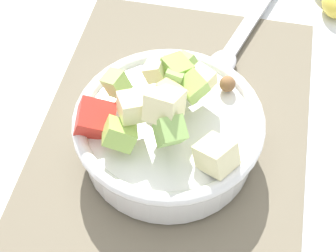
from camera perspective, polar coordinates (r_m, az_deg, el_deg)
The scene contains 4 objects.
ground_plane at distance 0.59m, azimuth -0.13°, elevation -3.71°, with size 2.40×2.40×0.00m, color silver.
placemat at distance 0.58m, azimuth -0.13°, elevation -3.55°, with size 0.52×0.31×0.01m, color #756B56.
salad_bowl at distance 0.56m, azimuth -0.07°, elevation -0.39°, with size 0.21×0.21×0.13m.
serving_spoon at distance 0.70m, azimuth 7.66°, elevation 9.32°, with size 0.22×0.09×0.01m.
Camera 1 is at (0.31, 0.07, 0.49)m, focal length 54.24 mm.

